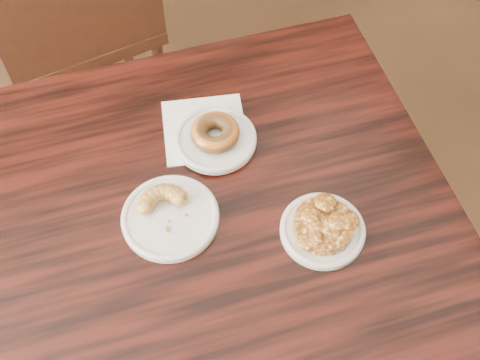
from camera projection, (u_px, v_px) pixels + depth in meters
name	position (u px, v px, depth m)	size (l,w,h in m)	color
floor	(252.00, 300.00, 1.79)	(5.00, 5.00, 0.00)	black
cafe_table	(228.00, 290.00, 1.40)	(0.83, 0.83, 0.75)	black
chair_far	(69.00, 16.00, 1.80)	(0.49, 0.49, 0.90)	black
napkin	(205.00, 129.00, 1.18)	(0.16, 0.16, 0.00)	white
plate_donut	(216.00, 140.00, 1.16)	(0.16, 0.16, 0.01)	silver
plate_cruller	(170.00, 218.00, 1.07)	(0.17, 0.17, 0.01)	white
plate_fritter	(322.00, 230.00, 1.06)	(0.15, 0.15, 0.01)	silver
glazed_donut	(215.00, 132.00, 1.14)	(0.09, 0.09, 0.03)	#915515
apple_fritter	(324.00, 224.00, 1.04)	(0.15, 0.15, 0.04)	#3F1E06
cruller_fragment	(169.00, 212.00, 1.05)	(0.11, 0.11, 0.03)	brown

